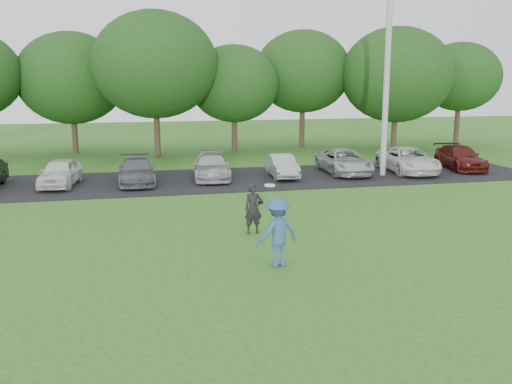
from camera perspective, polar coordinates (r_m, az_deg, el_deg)
ground at (r=14.57m, az=3.08°, el=-7.69°), size 100.00×100.00×0.00m
parking_lot at (r=26.93m, az=-4.49°, el=1.22°), size 32.00×6.50×0.03m
utility_pole at (r=28.38m, az=12.92°, el=10.68°), size 0.28×0.28×9.08m
frisbee_player at (r=14.51m, az=2.16°, el=-4.04°), size 1.31×0.98×2.12m
camera_bystander at (r=17.56m, az=-0.26°, el=-1.68°), size 0.60×0.45×1.57m
parked_cars at (r=27.16m, az=-1.16°, el=2.65°), size 28.49×4.87×1.25m
tree_row at (r=36.38m, az=-4.50°, el=11.61°), size 42.39×9.85×8.64m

